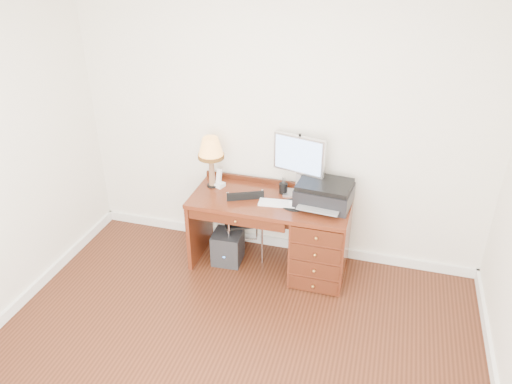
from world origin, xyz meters
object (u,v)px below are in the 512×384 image
(printer, at_px, (324,193))
(desk, at_px, (303,234))
(equipment_box, at_px, (228,247))
(leg_lamp, at_px, (211,151))
(monitor, at_px, (298,158))
(chair, at_px, (241,215))
(phone, at_px, (219,181))

(printer, bearing_deg, desk, -157.44)
(desk, bearing_deg, equipment_box, -175.23)
(desk, bearing_deg, leg_lamp, 174.23)
(monitor, bearing_deg, desk, -44.91)
(desk, bearing_deg, chair, 177.00)
(phone, bearing_deg, printer, 16.83)
(printer, bearing_deg, equipment_box, -167.70)
(monitor, height_order, printer, monitor)
(chair, bearing_deg, phone, 138.43)
(printer, xyz_separation_m, leg_lamp, (-1.11, 0.04, 0.27))
(monitor, distance_m, printer, 0.41)
(leg_lamp, height_order, phone, leg_lamp)
(phone, relative_size, equipment_box, 0.57)
(monitor, bearing_deg, printer, -11.43)
(monitor, xyz_separation_m, printer, (0.28, -0.14, -0.26))
(desk, relative_size, leg_lamp, 2.92)
(leg_lamp, bearing_deg, monitor, 6.71)
(monitor, distance_m, leg_lamp, 0.83)
(desk, distance_m, chair, 0.63)
(printer, relative_size, chair, 0.64)
(chair, distance_m, equipment_box, 0.37)
(printer, distance_m, phone, 1.04)
(printer, relative_size, leg_lamp, 1.02)
(desk, relative_size, phone, 7.93)
(equipment_box, bearing_deg, phone, 123.88)
(desk, bearing_deg, phone, 173.03)
(leg_lamp, xyz_separation_m, equipment_box, (0.19, -0.16, -0.96))
(desk, height_order, leg_lamp, leg_lamp)
(desk, height_order, chair, chair)
(monitor, distance_m, phone, 0.82)
(monitor, xyz_separation_m, phone, (-0.75, -0.09, -0.31))
(monitor, bearing_deg, phone, -159.06)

